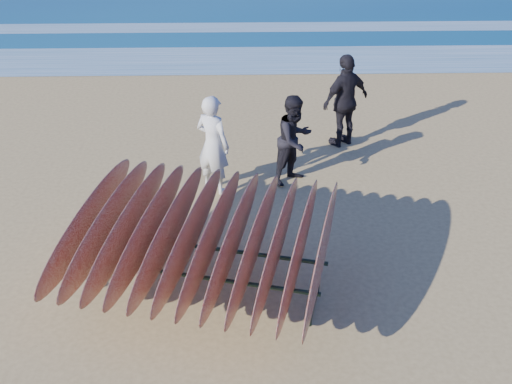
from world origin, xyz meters
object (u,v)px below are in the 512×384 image
person_dark_a (295,140)px  surfboard_rack (201,237)px  person_dark_b (345,101)px  person_white (213,145)px

person_dark_a → surfboard_rack: bearing=-157.5°
surfboard_rack → person_dark_b: (2.54, 4.70, 0.03)m
person_dark_a → person_dark_b: bearing=11.4°
person_dark_b → person_white: bearing=3.4°
surfboard_rack → person_white: size_ratio=2.23×
surfboard_rack → person_white: person_white is taller
surfboard_rack → person_dark_a: 3.49m
surfboard_rack → person_dark_a: bearing=80.2°
surfboard_rack → person_dark_b: 5.34m
person_dark_a → person_dark_b: person_dark_b is taller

